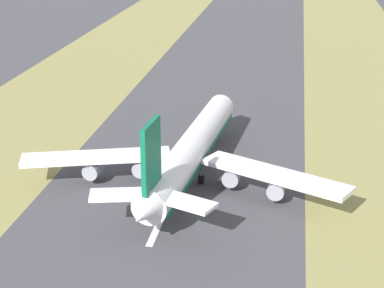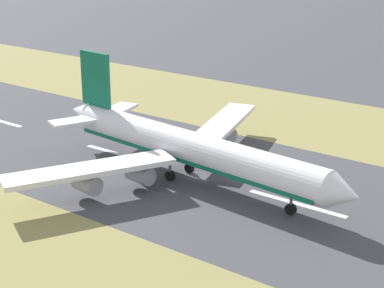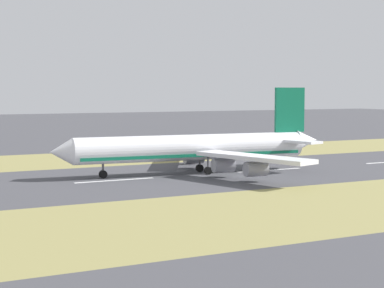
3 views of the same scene
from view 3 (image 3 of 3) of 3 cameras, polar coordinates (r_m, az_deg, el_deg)
name	(u,v)px [view 3 (image 3 of 3)]	position (r m, az deg, el deg)	size (l,w,h in m)	color
ground_plane	(198,175)	(148.55, 0.58, -2.75)	(800.00, 800.00, 0.00)	#424247
grass_median_west	(320,206)	(110.95, 11.33, -5.43)	(40.00, 600.00, 0.01)	olive
grass_median_east	(128,157)	(189.40, -5.67, -1.14)	(40.00, 600.00, 0.01)	olive
centreline_dash_mid	(269,170)	(158.38, 6.88, -2.31)	(1.20, 18.00, 0.01)	silver
centreline_dash_far	(115,180)	(140.45, -6.88, -3.22)	(1.20, 18.00, 0.01)	silver
airplane_main_jet	(200,148)	(150.50, 0.67, -0.35)	(63.88, 67.22, 20.20)	white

